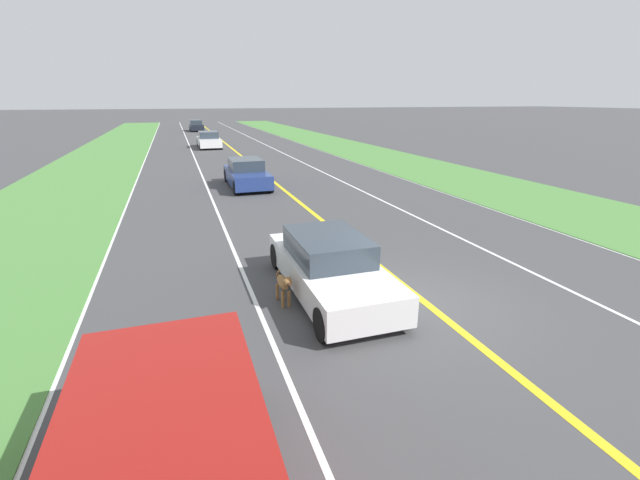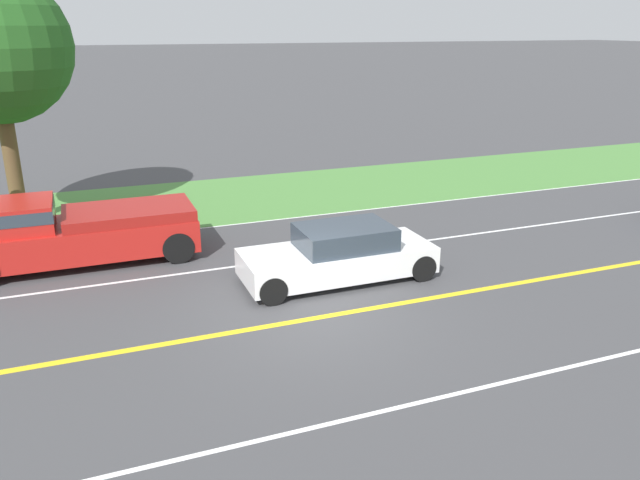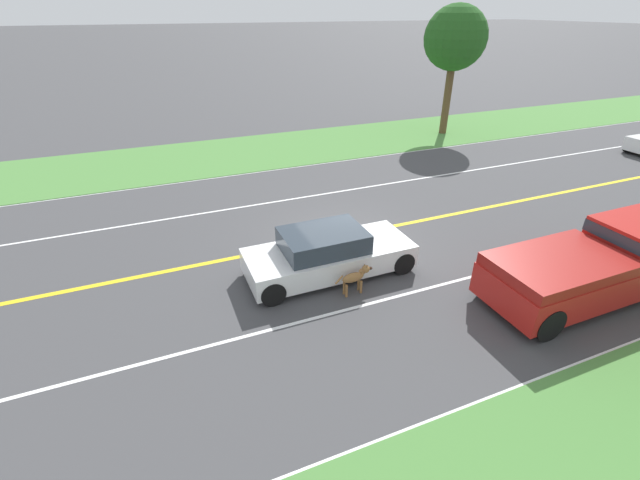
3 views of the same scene
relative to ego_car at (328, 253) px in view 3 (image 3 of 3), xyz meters
The scene contains 11 objects.
ground_plane 2.31m from the ego_car, 143.44° to the left, with size 400.00×400.00×0.00m, color #424244.
centre_divider_line 2.31m from the ego_car, 143.44° to the left, with size 0.18×160.00×0.01m, color yellow.
lane_edge_line_right 5.41m from the ego_car, 14.28° to the left, with size 0.14×160.00×0.01m, color white.
lane_edge_line_left 8.91m from the ego_car, behind, with size 0.14×160.00×0.01m, color white.
lane_dash_same_dir 2.25m from the ego_car, 37.77° to the left, with size 0.10×160.00×0.01m, color white.
lane_dash_oncoming 5.49m from the ego_car, 165.92° to the left, with size 0.10×160.00×0.01m, color white.
grass_verge_left 11.88m from the ego_car, behind, with size 6.00×160.00×0.03m, color #4C843D.
ego_car is the anchor object (origin of this frame).
dog 1.18m from the ego_car, 14.18° to the left, with size 0.23×1.07×0.77m.
pickup_truck 6.88m from the ego_car, 60.09° to the left, with size 2.04×5.68×1.75m.
roadside_tree_left_near 17.05m from the ego_car, 132.59° to the left, with size 3.32×3.32×6.74m.
Camera 3 is at (10.99, -5.35, 6.55)m, focal length 24.00 mm.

